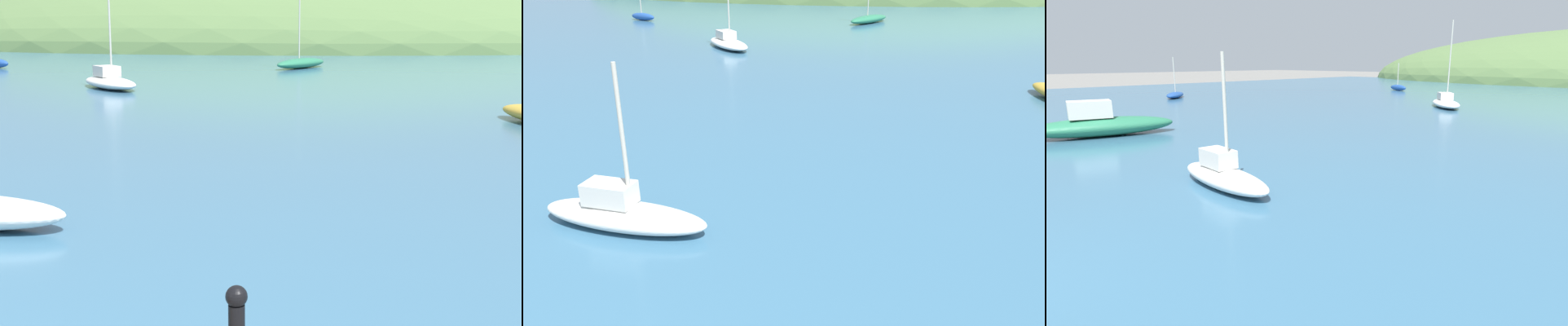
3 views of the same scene
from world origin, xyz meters
TOP-DOWN VIEW (x-y plane):
  - water at (0.00, 32.00)m, footprint 80.00×60.00m
  - boat_twin_mast at (-21.81, 16.70)m, footprint 2.91×2.82m
  - boat_mid_harbor at (-1.22, 6.07)m, footprint 2.97×1.09m
  - boat_nearest_quay at (-14.05, 34.81)m, footprint 2.43×1.66m
  - boat_far_left at (-4.57, 24.00)m, footprint 3.38×3.93m
  - boat_red_dinghy at (-9.34, 6.77)m, footprint 2.63×4.99m

SIDE VIEW (x-z plane):
  - water at x=0.00m, z-range 0.00..0.10m
  - boat_twin_mast at x=-21.81m, z-range -1.12..1.76m
  - boat_mid_harbor at x=-1.22m, z-range -1.00..1.73m
  - boat_nearest_quay at x=-14.05m, z-range -0.86..1.61m
  - boat_far_left at x=-4.57m, z-range -2.00..2.77m
  - boat_red_dinghy at x=-9.34m, z-range -0.12..1.13m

